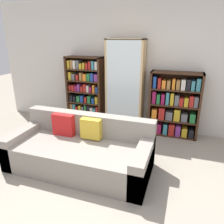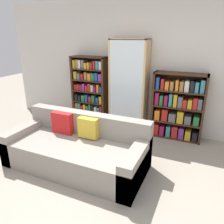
# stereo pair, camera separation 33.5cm
# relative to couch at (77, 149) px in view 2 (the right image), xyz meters

# --- Properties ---
(ground_plane) EXTENTS (16.00, 16.00, 0.00)m
(ground_plane) POSITION_rel_couch_xyz_m (0.43, -0.50, -0.27)
(ground_plane) COLOR gray
(wall_back) EXTENTS (6.64, 0.06, 2.70)m
(wall_back) POSITION_rel_couch_xyz_m (0.43, 1.87, 1.08)
(wall_back) COLOR beige
(wall_back) RESTS_ON ground
(couch) EXTENTS (2.18, 0.98, 0.78)m
(couch) POSITION_rel_couch_xyz_m (0.00, 0.00, 0.00)
(couch) COLOR gray
(couch) RESTS_ON ground
(bookshelf_left) EXTENTS (0.82, 0.32, 1.54)m
(bookshelf_left) POSITION_rel_couch_xyz_m (-0.69, 1.67, 0.48)
(bookshelf_left) COLOR #3D2314
(bookshelf_left) RESTS_ON ground
(display_cabinet) EXTENTS (0.77, 0.36, 1.91)m
(display_cabinet) POSITION_rel_couch_xyz_m (0.25, 1.65, 0.68)
(display_cabinet) COLOR tan
(display_cabinet) RESTS_ON ground
(bookshelf_right) EXTENTS (0.99, 0.32, 1.31)m
(bookshelf_right) POSITION_rel_couch_xyz_m (1.27, 1.67, 0.35)
(bookshelf_right) COLOR #3D2314
(bookshelf_right) RESTS_ON ground
(wine_bottle) EXTENTS (0.09, 0.09, 0.38)m
(wine_bottle) POSITION_rel_couch_xyz_m (0.63, 0.79, -0.12)
(wine_bottle) COLOR #192333
(wine_bottle) RESTS_ON ground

